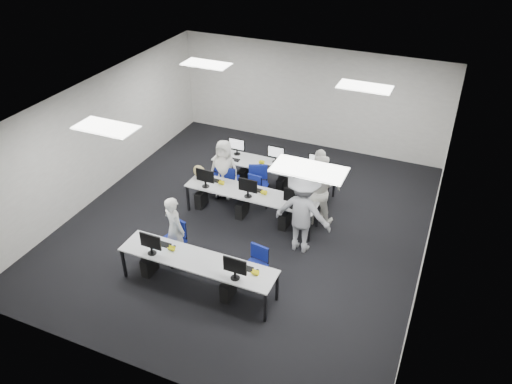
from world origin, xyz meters
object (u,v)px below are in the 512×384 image
at_px(chair_4, 308,208).
at_px(student_0, 175,229).
at_px(chair_0, 173,248).
at_px(chair_2, 217,184).
at_px(chair_3, 258,192).
at_px(student_3, 318,184).
at_px(desk_front, 197,262).
at_px(chair_6, 258,191).
at_px(chair_5, 230,185).
at_px(chair_7, 303,202).
at_px(student_2, 224,169).
at_px(photographer, 303,212).
at_px(chair_1, 255,273).
at_px(student_1, 317,189).
at_px(desk_mid, 251,194).

distance_m(chair_4, student_0, 3.33).
bearing_deg(chair_0, chair_2, 114.28).
relative_size(chair_3, student_3, 0.54).
bearing_deg(desk_front, chair_0, 148.06).
relative_size(desk_front, chair_6, 3.94).
xyz_separation_m(chair_3, chair_5, (-0.82, 0.09, -0.04)).
distance_m(chair_6, chair_7, 1.21).
distance_m(chair_6, student_2, 1.01).
xyz_separation_m(desk_front, chair_6, (-0.16, 3.40, -0.42)).
bearing_deg(photographer, student_0, 32.65).
xyz_separation_m(chair_0, chair_3, (0.81, 2.70, 0.01)).
bearing_deg(chair_7, chair_2, -165.20).
relative_size(chair_7, student_0, 0.57).
bearing_deg(chair_1, chair_5, 133.20).
xyz_separation_m(desk_front, photographer, (1.46, 2.00, 0.29)).
bearing_deg(chair_0, chair_3, 90.62).
height_order(student_0, photographer, photographer).
height_order(chair_4, chair_6, chair_4).
xyz_separation_m(chair_5, student_2, (-0.09, -0.09, 0.50)).
relative_size(desk_front, chair_3, 3.26).
height_order(chair_1, student_2, student_2).
relative_size(chair_4, student_2, 0.55).
bearing_deg(chair_3, chair_1, -89.61).
distance_m(chair_4, student_1, 0.64).
bearing_deg(student_3, chair_0, -132.55).
xyz_separation_m(chair_5, chair_7, (1.98, -0.03, 0.00)).
relative_size(chair_7, student_2, 0.56).
distance_m(chair_7, photographer, 1.56).
distance_m(chair_5, student_0, 2.76).
relative_size(desk_mid, chair_1, 3.77).
bearing_deg(student_1, chair_5, -17.90).
bearing_deg(student_0, chair_7, -101.99).
relative_size(chair_2, chair_5, 1.00).
xyz_separation_m(chair_0, chair_5, (-0.01, 2.79, -0.03)).
height_order(desk_front, student_0, student_0).
bearing_deg(student_0, desk_mid, -90.75).
distance_m(desk_front, chair_1, 1.20).
height_order(chair_2, student_3, student_3).
distance_m(desk_front, chair_2, 3.54).
bearing_deg(student_2, chair_5, 42.75).
xyz_separation_m(chair_2, chair_3, (1.14, -0.01, 0.04)).
height_order(student_0, student_3, student_3).
xyz_separation_m(chair_7, photographer, (0.41, -1.34, 0.69)).
distance_m(desk_mid, chair_7, 1.34).
xyz_separation_m(chair_2, student_1, (2.69, -0.16, 0.60)).
xyz_separation_m(chair_4, chair_6, (-1.40, 0.23, -0.01)).
distance_m(chair_0, chair_1, 1.90).
bearing_deg(student_1, chair_1, 67.62).
bearing_deg(chair_1, student_2, 135.34).
distance_m(chair_1, student_3, 2.84).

